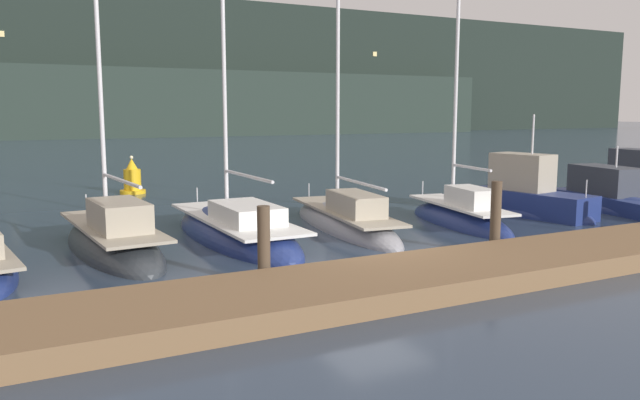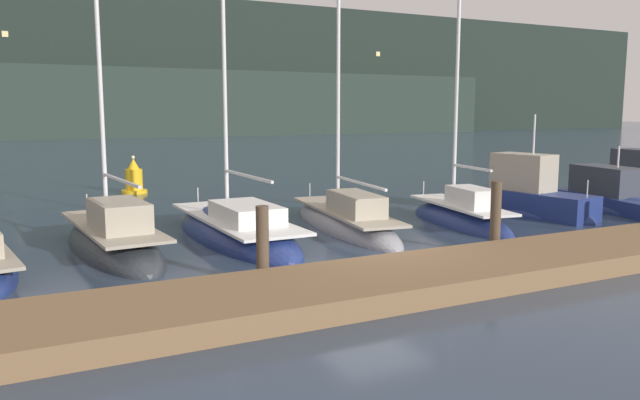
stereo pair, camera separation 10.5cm
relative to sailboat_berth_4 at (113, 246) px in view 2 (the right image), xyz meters
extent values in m
plane|color=#2D3D51|center=(5.68, -4.19, -0.15)|extent=(400.00, 400.00, 0.00)
cube|color=brown|center=(5.68, -6.65, 0.07)|extent=(42.09, 2.80, 0.45)
cylinder|color=#4C3D2D|center=(2.38, -5.00, 0.73)|extent=(0.28, 0.28, 1.76)
cylinder|color=#4C3D2D|center=(8.98, -5.00, 0.83)|extent=(0.28, 0.28, 1.96)
ellipsoid|color=#2D3338|center=(-0.01, 0.07, -0.15)|extent=(2.53, 7.17, 1.49)
cube|color=#A39984|center=(-0.01, 0.07, 0.54)|extent=(2.12, 6.02, 0.08)
cube|color=#A39984|center=(0.06, -0.77, 0.95)|extent=(1.36, 2.34, 0.74)
cylinder|color=silver|center=(-0.05, 0.63, 5.60)|extent=(0.12, 0.12, 10.13)
cylinder|color=silver|center=(0.09, -1.12, 1.90)|extent=(0.37, 3.50, 0.09)
cylinder|color=silver|center=(-0.26, 3.29, 0.79)|extent=(0.04, 0.04, 0.50)
ellipsoid|color=navy|center=(3.55, 0.21, -0.15)|extent=(2.49, 8.22, 1.60)
cube|color=silver|center=(3.55, 0.21, 0.46)|extent=(2.09, 6.91, 0.08)
cube|color=silver|center=(3.56, -0.77, 0.76)|extent=(1.46, 2.64, 0.51)
cylinder|color=silver|center=(3.54, 0.87, 6.27)|extent=(0.12, 0.12, 11.61)
cylinder|color=silver|center=(3.56, -0.91, 1.82)|extent=(0.13, 3.55, 0.09)
cylinder|color=silver|center=(3.50, 3.98, 0.71)|extent=(0.04, 0.04, 0.50)
ellipsoid|color=gray|center=(7.29, 0.16, -0.15)|extent=(2.80, 8.04, 1.37)
cube|color=#A39984|center=(7.29, 0.16, 0.41)|extent=(2.35, 6.75, 0.08)
cube|color=#A39984|center=(7.17, -0.78, 0.78)|extent=(1.39, 2.64, 0.65)
cylinder|color=silver|center=(7.38, 0.78, 5.63)|extent=(0.12, 0.12, 10.43)
cylinder|color=silver|center=(7.13, -1.08, 1.46)|extent=(0.59, 3.74, 0.09)
cylinder|color=silver|center=(7.77, 3.75, 0.66)|extent=(0.04, 0.04, 0.50)
ellipsoid|color=navy|center=(11.08, -1.04, -0.15)|extent=(2.57, 6.16, 1.27)
cube|color=silver|center=(11.08, -1.04, 0.51)|extent=(2.16, 5.17, 0.08)
cube|color=silver|center=(10.95, -1.75, 0.86)|extent=(1.26, 2.05, 0.62)
cylinder|color=silver|center=(11.16, -0.57, 4.74)|extent=(0.12, 0.12, 8.46)
cylinder|color=silver|center=(10.96, -1.69, 1.82)|extent=(0.48, 2.26, 0.09)
cylinder|color=silver|center=(11.54, 1.67, 0.76)|extent=(0.04, 0.04, 0.50)
ellipsoid|color=navy|center=(14.61, -0.85, -0.15)|extent=(2.44, 5.15, 1.27)
cube|color=navy|center=(14.61, -0.85, 0.29)|extent=(2.23, 4.64, 0.89)
cube|color=#A39984|center=(14.53, -0.36, 1.41)|extent=(1.47, 2.33, 1.34)
cube|color=black|center=(14.37, 0.62, 1.61)|extent=(1.03, 0.42, 0.60)
cylinder|color=silver|center=(14.59, -0.75, 2.80)|extent=(0.07, 0.07, 1.43)
cylinder|color=silver|center=(14.94, -2.89, 1.04)|extent=(0.04, 0.04, 0.60)
ellipsoid|color=navy|center=(18.32, -1.51, -0.15)|extent=(3.17, 6.76, 1.29)
cube|color=navy|center=(18.32, -1.51, 0.13)|extent=(2.89, 6.10, 0.57)
cube|color=#333842|center=(18.45, -0.87, 0.96)|extent=(1.86, 3.07, 1.09)
cube|color=black|center=(18.70, 0.41, 1.12)|extent=(1.20, 0.45, 0.49)
cylinder|color=silver|center=(18.35, -1.38, 1.91)|extent=(0.07, 0.07, 0.82)
cube|color=black|center=(22.57, 1.67, 1.52)|extent=(1.04, 0.40, 0.57)
cylinder|color=gold|center=(2.80, 12.16, -0.07)|extent=(1.16, 1.16, 0.16)
cylinder|color=gold|center=(2.80, 12.16, 0.49)|extent=(0.77, 0.77, 0.96)
cone|color=gold|center=(2.80, 12.16, 1.22)|extent=(0.54, 0.54, 0.50)
sphere|color=#F9EAB7|center=(2.80, 12.16, 1.52)|extent=(0.16, 0.16, 0.16)
cube|color=#1E2823|center=(5.68, 88.63, 10.63)|extent=(240.00, 16.00, 21.56)
cube|color=#26332C|center=(3.76, 78.63, 4.82)|extent=(144.00, 10.00, 9.95)
cube|color=#F4DB8C|center=(52.31, 80.58, 6.20)|extent=(0.80, 0.10, 0.80)
cube|color=#F4DB8C|center=(59.39, 80.58, 5.40)|extent=(0.80, 0.10, 0.80)
cube|color=#F4DB8C|center=(-1.38, 80.58, 14.15)|extent=(0.80, 0.10, 0.80)
cube|color=#F4DB8C|center=(58.90, 80.58, 13.90)|extent=(0.80, 0.10, 0.80)
cube|color=#F4DB8C|center=(32.55, 80.58, 6.59)|extent=(0.80, 0.10, 0.80)
cube|color=#F4DB8C|center=(46.61, 80.58, 8.33)|extent=(0.80, 0.10, 0.80)
cube|color=#F4DB8C|center=(9.21, 80.58, 1.37)|extent=(0.80, 0.10, 0.80)
camera|label=1|loc=(-2.58, -17.32, 3.62)|focal=35.00mm
camera|label=2|loc=(-2.49, -17.37, 3.62)|focal=35.00mm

